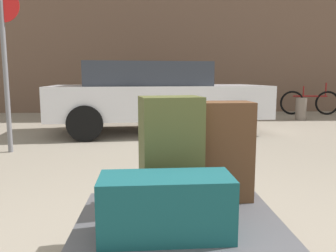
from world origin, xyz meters
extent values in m
cube|color=#4C4C51|center=(0.00, 0.00, 0.29)|extent=(1.13, 0.87, 0.10)
cylinder|color=black|center=(0.39, 0.29, 0.12)|extent=(0.24, 0.06, 0.24)
cylinder|color=black|center=(-0.39, 0.29, 0.12)|extent=(0.24, 0.06, 0.24)
cube|color=#144C51|center=(-0.08, -0.22, 0.50)|extent=(0.66, 0.30, 0.31)
cube|color=#4C5128|center=(-0.03, 0.20, 0.68)|extent=(0.40, 0.31, 0.67)
cube|color=#51331E|center=(0.30, 0.30, 0.66)|extent=(0.39, 0.24, 0.63)
cube|color=silver|center=(0.00, 5.16, 0.64)|extent=(4.46, 2.23, 0.64)
cube|color=#2D333D|center=(-0.25, 5.13, 1.19)|extent=(2.56, 1.82, 0.46)
cylinder|color=black|center=(1.32, 6.15, 0.32)|extent=(0.66, 0.28, 0.64)
cylinder|color=black|center=(1.50, 4.46, 0.32)|extent=(0.66, 0.28, 0.64)
cylinder|color=black|center=(-1.50, 5.86, 0.32)|extent=(0.66, 0.28, 0.64)
cylinder|color=black|center=(-1.32, 4.16, 0.32)|extent=(0.66, 0.28, 0.64)
torus|color=black|center=(4.12, 8.18, 0.36)|extent=(0.72, 0.14, 0.72)
torus|color=black|center=(5.15, 8.06, 0.36)|extent=(0.72, 0.14, 0.72)
cylinder|color=maroon|center=(4.64, 8.12, 0.56)|extent=(1.00, 0.16, 0.04)
cylinder|color=maroon|center=(4.44, 8.14, 0.71)|extent=(0.04, 0.04, 0.30)
cylinder|color=maroon|center=(5.08, 8.06, 0.76)|extent=(0.04, 0.04, 0.40)
cylinder|color=#72665B|center=(2.48, 6.87, 0.29)|extent=(0.28, 0.28, 0.58)
cylinder|color=#72665B|center=(3.81, 6.87, 0.29)|extent=(0.28, 0.28, 0.58)
cylinder|color=slate|center=(-2.29, 3.32, 1.20)|extent=(0.07, 0.07, 2.41)
cylinder|color=red|center=(-2.29, 3.32, 2.16)|extent=(0.50, 0.10, 0.50)
camera|label=1|loc=(-0.15, -1.80, 1.13)|focal=35.98mm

